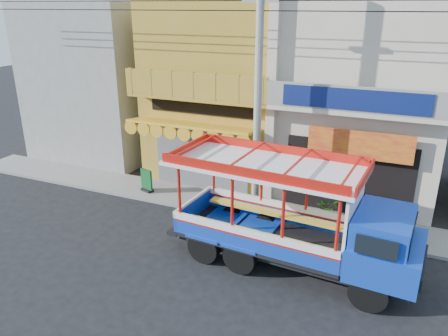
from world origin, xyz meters
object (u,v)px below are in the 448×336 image
potted_plant_a (327,209)px  potted_plant_b (395,216)px  utility_pole (263,84)px  green_sign (147,182)px  songthaew_truck (309,222)px

potted_plant_a → potted_plant_b: potted_plant_b is taller
utility_pole → green_sign: utility_pole is taller
potted_plant_a → potted_plant_b: size_ratio=0.96×
songthaew_truck → potted_plant_b: size_ratio=7.91×
songthaew_truck → green_sign: 8.12m
utility_pole → green_sign: (-5.09, 0.41, -4.51)m
songthaew_truck → potted_plant_b: songthaew_truck is taller
songthaew_truck → green_sign: bearing=158.3°
utility_pole → potted_plant_a: size_ratio=30.69×
green_sign → potted_plant_a: green_sign is taller
potted_plant_a → potted_plant_b: bearing=-48.1°
utility_pole → songthaew_truck: utility_pole is taller
utility_pole → potted_plant_a: bearing=17.5°
songthaew_truck → potted_plant_b: 4.38m
potted_plant_a → potted_plant_b: (2.29, 0.32, 0.02)m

